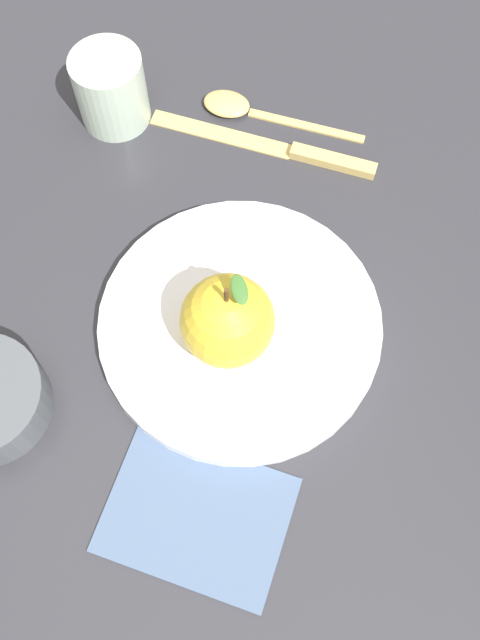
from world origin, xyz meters
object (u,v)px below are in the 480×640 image
object	(u,v)px
cup	(110,87)
dinner_plate	(240,324)
knife	(283,149)
linen_napkin	(197,514)
apple	(227,321)
spoon	(244,108)

from	to	relation	value
cup	dinner_plate	bearing A→B (deg)	-78.20
knife	cup	bearing A→B (deg)	149.12
knife	linen_napkin	bearing A→B (deg)	-118.32
knife	dinner_plate	bearing A→B (deg)	-118.47
dinner_plate	apple	xyz separation A→B (m)	(-0.01, -0.01, 0.05)
apple	cup	world-z (taller)	apple
cup	spoon	distance (m)	0.13
apple	dinner_plate	bearing A→B (deg)	43.01
spoon	linen_napkin	distance (m)	0.40
apple	linen_napkin	world-z (taller)	apple
dinner_plate	spoon	world-z (taller)	dinner_plate
linen_napkin	cup	bearing A→B (deg)	86.92
apple	knife	bearing A→B (deg)	59.88
spoon	linen_napkin	world-z (taller)	spoon
spoon	dinner_plate	bearing A→B (deg)	-106.97
apple	cup	size ratio (longest dim) A/B	1.25
apple	cup	distance (m)	0.28
dinner_plate	knife	xyz separation A→B (m)	(0.09, 0.17, -0.01)
spoon	knife	bearing A→B (deg)	-67.92
linen_napkin	apple	bearing A→B (deg)	64.38
cup	knife	xyz separation A→B (m)	(0.15, -0.09, -0.04)
knife	linen_napkin	size ratio (longest dim) A/B	1.42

